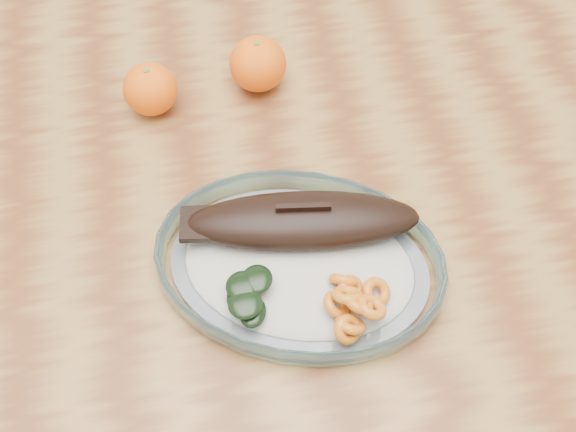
{
  "coord_description": "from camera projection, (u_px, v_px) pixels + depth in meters",
  "views": [
    {
      "loc": [
        0.01,
        -0.54,
        1.45
      ],
      "look_at": [
        0.1,
        -0.09,
        0.77
      ],
      "focal_mm": 45.0,
      "sensor_mm": 36.0,
      "label": 1
    }
  ],
  "objects": [
    {
      "name": "ground",
      "position": [
        232.0,
        395.0,
        1.5
      ],
      "size": [
        3.0,
        3.0,
        0.0
      ],
      "primitive_type": "plane",
      "color": "slate",
      "rests_on": "ground"
    },
    {
      "name": "dining_table",
      "position": [
        201.0,
        223.0,
        0.96
      ],
      "size": [
        1.2,
        0.8,
        0.75
      ],
      "color": "brown",
      "rests_on": "ground"
    },
    {
      "name": "plated_meal",
      "position": [
        299.0,
        259.0,
        0.79
      ],
      "size": [
        0.75,
        0.75,
        0.08
      ],
      "rotation": [
        0.0,
        0.0,
        -0.39
      ],
      "color": "white",
      "rests_on": "dining_table"
    },
    {
      "name": "orange_left",
      "position": [
        150.0,
        89.0,
        0.91
      ],
      "size": [
        0.07,
        0.07,
        0.07
      ],
      "primitive_type": "sphere",
      "color": "#FF3E05",
      "rests_on": "dining_table"
    },
    {
      "name": "orange_right",
      "position": [
        258.0,
        64.0,
        0.93
      ],
      "size": [
        0.07,
        0.07,
        0.07
      ],
      "primitive_type": "sphere",
      "color": "#FF3E05",
      "rests_on": "dining_table"
    }
  ]
}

